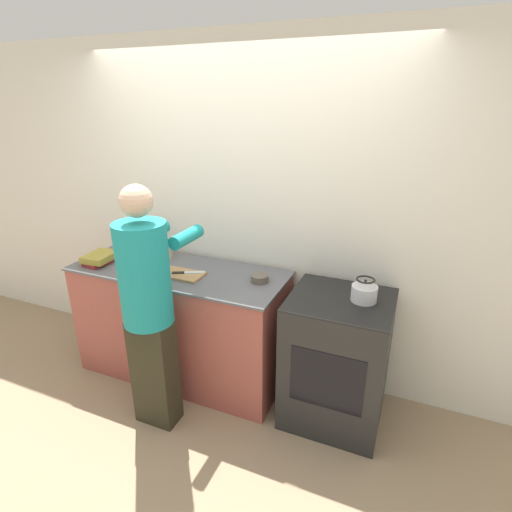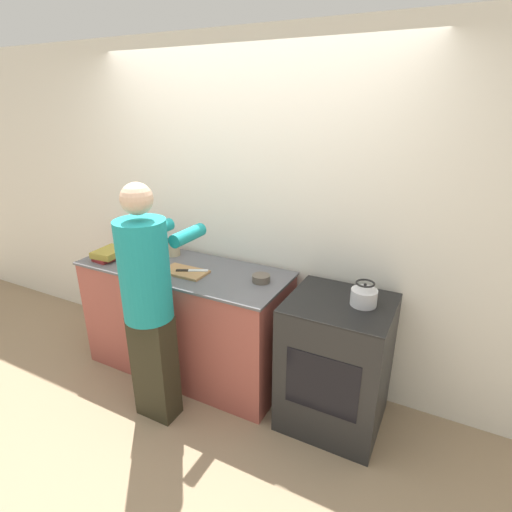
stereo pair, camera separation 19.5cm
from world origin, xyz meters
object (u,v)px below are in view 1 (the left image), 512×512
(oven, at_px, (336,359))
(knife, at_px, (187,273))
(cutting_board, at_px, (181,274))
(bowl_prep, at_px, (260,278))
(person, at_px, (149,303))
(kettle, at_px, (364,292))
(canister_jar, at_px, (166,250))

(oven, relative_size, knife, 4.10)
(cutting_board, height_order, bowl_prep, bowl_prep)
(person, distance_m, kettle, 1.38)
(oven, bearing_deg, person, -155.64)
(kettle, relative_size, canister_jar, 1.18)
(knife, height_order, canister_jar, canister_jar)
(knife, relative_size, kettle, 1.39)
(oven, distance_m, knife, 1.23)
(person, distance_m, bowl_prep, 0.78)
(person, bearing_deg, knife, 89.91)
(kettle, bearing_deg, knife, -176.63)
(knife, bearing_deg, person, -116.90)
(kettle, bearing_deg, person, -156.89)
(canister_jar, bearing_deg, knife, -33.97)
(oven, xyz_separation_m, knife, (-1.13, -0.05, 0.48))
(cutting_board, bearing_deg, kettle, 4.21)
(person, xyz_separation_m, canister_jar, (-0.35, 0.70, 0.08))
(knife, xyz_separation_m, canister_jar, (-0.35, 0.24, 0.05))
(bowl_prep, bearing_deg, knife, -169.31)
(oven, bearing_deg, cutting_board, -176.67)
(oven, xyz_separation_m, cutting_board, (-1.18, -0.07, 0.47))
(knife, distance_m, canister_jar, 0.43)
(person, height_order, kettle, person)
(person, bearing_deg, oven, 24.36)
(kettle, xyz_separation_m, bowl_prep, (-0.73, 0.03, -0.05))
(person, relative_size, kettle, 10.29)
(oven, xyz_separation_m, person, (-1.13, -0.51, 0.45))
(cutting_board, bearing_deg, oven, 3.33)
(knife, xyz_separation_m, kettle, (1.26, 0.07, 0.05))
(bowl_prep, bearing_deg, person, -133.40)
(kettle, height_order, bowl_prep, kettle)
(oven, relative_size, canister_jar, 6.72)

